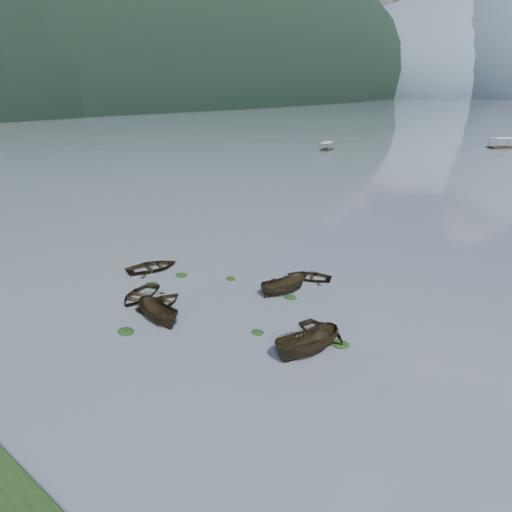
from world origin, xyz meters
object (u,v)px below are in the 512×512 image
Objects in this scene: pontoon_centre at (501,148)px; pontoon_left at (327,150)px; rowboat_0 at (140,298)px; rowboat_3 at (160,305)px.

pontoon_left is at bearing -98.97° from pontoon_centre.
rowboat_0 reaches higher than rowboat_3.
rowboat_0 is at bearing 3.12° from rowboat_3.
pontoon_centre reaches higher than rowboat_3.
pontoon_centre is (34.49, 34.04, 0.00)m from pontoon_left.
pontoon_left is at bearing 93.00° from rowboat_0.
rowboat_3 is 0.56× the size of pontoon_centre.
rowboat_3 is 94.30m from pontoon_left.
pontoon_centre reaches higher than pontoon_left.
pontoon_centre is (-2.51, 120.79, 0.00)m from rowboat_3.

